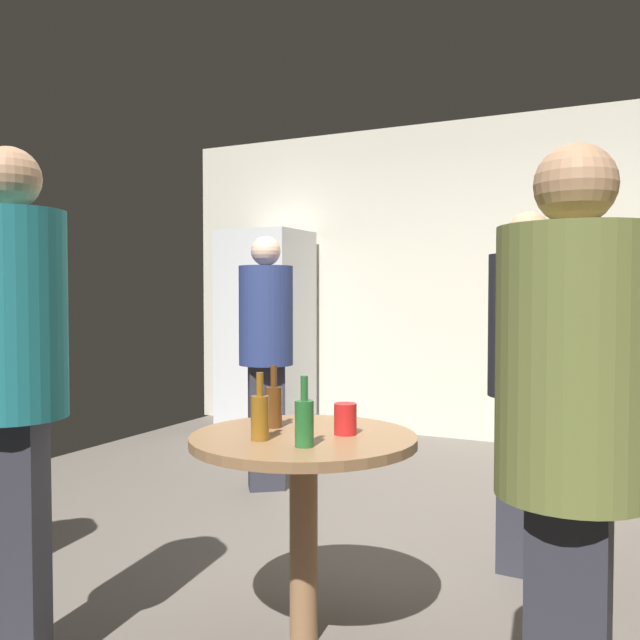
{
  "coord_description": "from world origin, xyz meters",
  "views": [
    {
      "loc": [
        1.43,
        -3.07,
        1.22
      ],
      "look_at": [
        -0.21,
        0.29,
        1.09
      ],
      "focal_mm": 38.06,
      "sensor_mm": 36.0,
      "label": 1
    }
  ],
  "objects_px": {
    "foreground_table": "(304,464)",
    "person_in_olive_shirt": "(572,435)",
    "plastic_cup_red": "(345,419)",
    "beer_bottle_green": "(304,421)",
    "person_in_black_shirt": "(527,364)",
    "beer_bottle_amber": "(260,416)",
    "person_in_navy_shirt": "(266,342)",
    "person_in_teal_shirt": "(12,369)",
    "refrigerator": "(266,331)",
    "beer_bottle_brown": "(274,405)"
  },
  "relations": [
    {
      "from": "person_in_black_shirt",
      "to": "refrigerator",
      "type": "bearing_deg",
      "value": -126.47
    },
    {
      "from": "foreground_table",
      "to": "beer_bottle_brown",
      "type": "height_order",
      "value": "beer_bottle_brown"
    },
    {
      "from": "refrigerator",
      "to": "beer_bottle_amber",
      "type": "distance_m",
      "value": 3.85
    },
    {
      "from": "person_in_teal_shirt",
      "to": "refrigerator",
      "type": "bearing_deg",
      "value": 76.33
    },
    {
      "from": "person_in_navy_shirt",
      "to": "beer_bottle_amber",
      "type": "bearing_deg",
      "value": -6.14
    },
    {
      "from": "person_in_olive_shirt",
      "to": "person_in_teal_shirt",
      "type": "height_order",
      "value": "person_in_teal_shirt"
    },
    {
      "from": "foreground_table",
      "to": "person_in_navy_shirt",
      "type": "relative_size",
      "value": 0.5
    },
    {
      "from": "person_in_black_shirt",
      "to": "person_in_navy_shirt",
      "type": "bearing_deg",
      "value": -106.55
    },
    {
      "from": "foreground_table",
      "to": "person_in_black_shirt",
      "type": "distance_m",
      "value": 1.17
    },
    {
      "from": "foreground_table",
      "to": "person_in_black_shirt",
      "type": "relative_size",
      "value": 0.5
    },
    {
      "from": "refrigerator",
      "to": "person_in_navy_shirt",
      "type": "height_order",
      "value": "refrigerator"
    },
    {
      "from": "beer_bottle_green",
      "to": "person_in_black_shirt",
      "type": "relative_size",
      "value": 0.14
    },
    {
      "from": "plastic_cup_red",
      "to": "refrigerator",
      "type": "bearing_deg",
      "value": 124.84
    },
    {
      "from": "refrigerator",
      "to": "beer_bottle_amber",
      "type": "bearing_deg",
      "value": -59.67
    },
    {
      "from": "beer_bottle_green",
      "to": "plastic_cup_red",
      "type": "height_order",
      "value": "beer_bottle_green"
    },
    {
      "from": "plastic_cup_red",
      "to": "person_in_navy_shirt",
      "type": "height_order",
      "value": "person_in_navy_shirt"
    },
    {
      "from": "beer_bottle_amber",
      "to": "person_in_black_shirt",
      "type": "distance_m",
      "value": 1.31
    },
    {
      "from": "person_in_navy_shirt",
      "to": "person_in_black_shirt",
      "type": "distance_m",
      "value": 1.8
    },
    {
      "from": "beer_bottle_brown",
      "to": "beer_bottle_green",
      "type": "relative_size",
      "value": 1.0
    },
    {
      "from": "beer_bottle_brown",
      "to": "person_in_black_shirt",
      "type": "xyz_separation_m",
      "value": [
        0.77,
        0.89,
        0.11
      ]
    },
    {
      "from": "person_in_navy_shirt",
      "to": "refrigerator",
      "type": "bearing_deg",
      "value": 174.52
    },
    {
      "from": "beer_bottle_amber",
      "to": "person_in_olive_shirt",
      "type": "xyz_separation_m",
      "value": [
        1.03,
        -0.34,
        0.09
      ]
    },
    {
      "from": "beer_bottle_brown",
      "to": "beer_bottle_green",
      "type": "distance_m",
      "value": 0.34
    },
    {
      "from": "beer_bottle_brown",
      "to": "plastic_cup_red",
      "type": "relative_size",
      "value": 2.09
    },
    {
      "from": "plastic_cup_red",
      "to": "beer_bottle_green",
      "type": "bearing_deg",
      "value": -100.1
    },
    {
      "from": "refrigerator",
      "to": "foreground_table",
      "type": "distance_m",
      "value": 3.78
    },
    {
      "from": "foreground_table",
      "to": "person_in_teal_shirt",
      "type": "bearing_deg",
      "value": -140.53
    },
    {
      "from": "beer_bottle_amber",
      "to": "person_in_navy_shirt",
      "type": "distance_m",
      "value": 1.99
    },
    {
      "from": "foreground_table",
      "to": "plastic_cup_red",
      "type": "xyz_separation_m",
      "value": [
        0.13,
        0.07,
        0.16
      ]
    },
    {
      "from": "plastic_cup_red",
      "to": "person_in_black_shirt",
      "type": "relative_size",
      "value": 0.07
    },
    {
      "from": "foreground_table",
      "to": "person_in_black_shirt",
      "type": "xyz_separation_m",
      "value": [
        0.61,
        0.95,
        0.3
      ]
    },
    {
      "from": "beer_bottle_green",
      "to": "plastic_cup_red",
      "type": "bearing_deg",
      "value": 79.9
    },
    {
      "from": "beer_bottle_amber",
      "to": "person_in_navy_shirt",
      "type": "bearing_deg",
      "value": 120.01
    },
    {
      "from": "person_in_navy_shirt",
      "to": "beer_bottle_green",
      "type": "bearing_deg",
      "value": -2.18
    },
    {
      "from": "person_in_navy_shirt",
      "to": "person_in_teal_shirt",
      "type": "relative_size",
      "value": 0.94
    },
    {
      "from": "person_in_olive_shirt",
      "to": "person_in_teal_shirt",
      "type": "relative_size",
      "value": 0.92
    },
    {
      "from": "person_in_navy_shirt",
      "to": "plastic_cup_red",
      "type": "bearing_deg",
      "value": 2.71
    },
    {
      "from": "refrigerator",
      "to": "beer_bottle_brown",
      "type": "xyz_separation_m",
      "value": [
        1.87,
        -3.1,
        -0.08
      ]
    },
    {
      "from": "foreground_table",
      "to": "person_in_olive_shirt",
      "type": "distance_m",
      "value": 1.09
    },
    {
      "from": "beer_bottle_brown",
      "to": "person_in_teal_shirt",
      "type": "distance_m",
      "value": 0.9
    },
    {
      "from": "beer_bottle_green",
      "to": "person_in_teal_shirt",
      "type": "distance_m",
      "value": 0.94
    },
    {
      "from": "plastic_cup_red",
      "to": "person_in_black_shirt",
      "type": "height_order",
      "value": "person_in_black_shirt"
    },
    {
      "from": "beer_bottle_brown",
      "to": "foreground_table",
      "type": "bearing_deg",
      "value": -23.18
    },
    {
      "from": "refrigerator",
      "to": "foreground_table",
      "type": "bearing_deg",
      "value": -57.37
    },
    {
      "from": "plastic_cup_red",
      "to": "person_in_navy_shirt",
      "type": "xyz_separation_m",
      "value": [
        -1.22,
        1.51,
        0.14
      ]
    },
    {
      "from": "plastic_cup_red",
      "to": "beer_bottle_amber",
      "type": "bearing_deg",
      "value": -136.27
    },
    {
      "from": "beer_bottle_amber",
      "to": "plastic_cup_red",
      "type": "bearing_deg",
      "value": 43.73
    },
    {
      "from": "plastic_cup_red",
      "to": "person_in_teal_shirt",
      "type": "xyz_separation_m",
      "value": [
        -0.86,
        -0.67,
        0.2
      ]
    },
    {
      "from": "person_in_navy_shirt",
      "to": "person_in_olive_shirt",
      "type": "height_order",
      "value": "person_in_navy_shirt"
    },
    {
      "from": "refrigerator",
      "to": "person_in_navy_shirt",
      "type": "distance_m",
      "value": 1.86
    }
  ]
}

